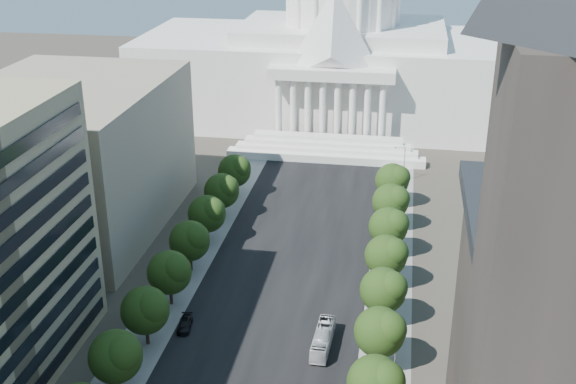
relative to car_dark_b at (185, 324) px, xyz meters
The scene contains 25 objects.
road_asphalt 28.33m from the car_dark_b, 61.53° to the left, with size 30.00×260.00×0.01m, color black.
sidewalk_left 25.50m from the car_dark_b, 102.46° to the left, with size 8.00×260.00×0.02m, color gray.
sidewalk_right 40.94m from the car_dark_b, 37.45° to the left, with size 8.00×260.00×0.02m, color gray.
capitol 122.07m from the car_dark_b, 83.57° to the left, with size 120.00×56.00×73.00m.
office_block_left_far 51.09m from the car_dark_b, 134.68° to the left, with size 38.00×52.00×30.00m, color gray.
tree_l_d 18.69m from the car_dark_b, 103.52° to the right, with size 7.79×7.60×9.97m.
tree_l_e 8.83m from the car_dark_b, 128.12° to the right, with size 7.79×7.60×9.97m.
tree_l_f 9.73m from the car_dark_b, 121.85° to the left, with size 7.79×7.60×9.97m.
tree_l_g 19.99m from the car_dark_b, 102.55° to the left, with size 7.79×7.60×9.97m.
tree_l_h 31.50m from the car_dark_b, 97.72° to the left, with size 7.79×7.60×9.97m.
tree_l_i 43.28m from the car_dark_b, 95.57° to the left, with size 7.79×7.60×9.97m.
tree_l_j 55.15m from the car_dark_b, 94.35° to the left, with size 7.79×7.60×9.97m.
tree_r_d 36.68m from the car_dark_b, 28.52° to the right, with size 7.79×7.60×9.97m.
tree_r_e 32.78m from the car_dark_b, ahead, with size 7.79×7.60×9.97m.
tree_r_f 33.03m from the car_dark_b, 11.88° to the left, with size 7.79×7.60×9.97m.
tree_r_g 37.36m from the car_dark_b, 30.42° to the left, with size 7.79×7.60×9.97m.
tree_r_h 44.59m from the car_dark_b, 43.95° to the left, with size 7.79×7.60×9.97m.
tree_r_i 53.57m from the car_dark_b, 53.29° to the left, with size 7.79×7.60×9.97m.
tree_r_j 63.55m from the car_dark_b, 59.80° to the left, with size 7.79×7.60×9.97m.
streetlight_c 34.17m from the car_dark_b, ahead, with size 2.61×0.44×9.00m.
streetlight_d 39.21m from the car_dark_b, 30.77° to the left, with size 2.61×0.44×9.00m.
streetlight_e 56.19m from the car_dark_b, 53.35° to the left, with size 2.61×0.44×9.00m.
streetlight_f 77.63m from the car_dark_b, 64.45° to the left, with size 2.61×0.44×9.00m.
car_dark_b is the anchor object (origin of this frame).
city_bus 22.85m from the car_dark_b, ahead, with size 2.50×10.67×2.97m, color silver.
Camera 1 is at (19.27, -30.36, 66.54)m, focal length 45.00 mm.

